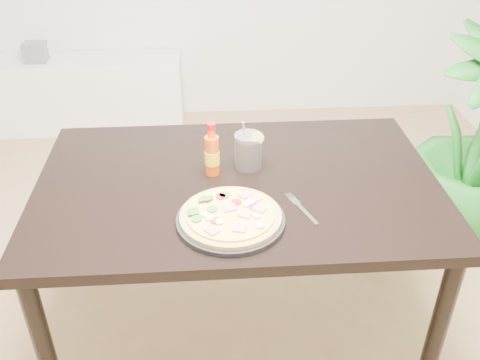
{
  "coord_description": "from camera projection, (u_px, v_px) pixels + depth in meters",
  "views": [
    {
      "loc": [
        0.07,
        -1.48,
        1.76
      ],
      "look_at": [
        0.17,
        -0.03,
        0.83
      ],
      "focal_mm": 40.0,
      "sensor_mm": 36.0,
      "label": 1
    }
  ],
  "objects": [
    {
      "name": "hot_sauce_bottle",
      "position": [
        212.0,
        154.0,
        1.86
      ],
      "size": [
        0.06,
        0.06,
        0.2
      ],
      "rotation": [
        0.0,
        0.0,
        0.37
      ],
      "color": "#E54B0D",
      "rests_on": "dining_table"
    },
    {
      "name": "houseplant",
      "position": [
        480.0,
        143.0,
        2.53
      ],
      "size": [
        0.81,
        0.81,
        1.08
      ],
      "primitive_type": "imported",
      "rotation": [
        0.0,
        0.0,
        0.45
      ],
      "color": "#1B671F",
      "rests_on": "ground"
    },
    {
      "name": "floor",
      "position": [
        198.0,
        348.0,
        2.19
      ],
      "size": [
        4.5,
        4.5,
        0.0
      ],
      "primitive_type": "plane",
      "color": "#9E7A51",
      "rests_on": "ground"
    },
    {
      "name": "plate",
      "position": [
        231.0,
        220.0,
        1.66
      ],
      "size": [
        0.34,
        0.34,
        0.02
      ],
      "primitive_type": "cylinder",
      "color": "black",
      "rests_on": "dining_table"
    },
    {
      "name": "pizza",
      "position": [
        231.0,
        215.0,
        1.65
      ],
      "size": [
        0.32,
        0.32,
        0.03
      ],
      "color": "tan",
      "rests_on": "plate"
    },
    {
      "name": "media_console",
      "position": [
        82.0,
        94.0,
        3.74
      ],
      "size": [
        1.4,
        0.34,
        0.5
      ],
      "primitive_type": "cube",
      "color": "white",
      "rests_on": "ground"
    },
    {
      "name": "fork",
      "position": [
        301.0,
        207.0,
        1.72
      ],
      "size": [
        0.08,
        0.18,
        0.0
      ],
      "rotation": [
        0.0,
        0.0,
        0.37
      ],
      "color": "silver",
      "rests_on": "dining_table"
    },
    {
      "name": "cd_stack",
      "position": [
        35.0,
        52.0,
        3.54
      ],
      "size": [
        0.14,
        0.12,
        0.13
      ],
      "color": "slate",
      "rests_on": "media_console"
    },
    {
      "name": "dining_table",
      "position": [
        238.0,
        200.0,
        1.91
      ],
      "size": [
        1.4,
        0.9,
        0.75
      ],
      "color": "black",
      "rests_on": "ground"
    },
    {
      "name": "cola_cup",
      "position": [
        248.0,
        152.0,
        1.91
      ],
      "size": [
        0.1,
        0.1,
        0.19
      ],
      "rotation": [
        0.0,
        0.0,
        -0.11
      ],
      "color": "black",
      "rests_on": "dining_table"
    },
    {
      "name": "plant_pot",
      "position": [
        460.0,
        216.0,
        2.76
      ],
      "size": [
        0.28,
        0.28,
        0.22
      ],
      "primitive_type": "cylinder",
      "color": "brown",
      "rests_on": "ground"
    }
  ]
}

